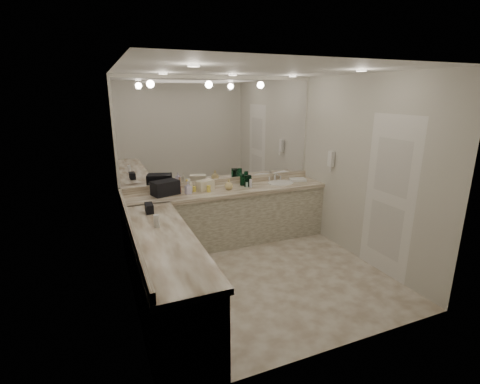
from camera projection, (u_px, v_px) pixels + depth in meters
name	position (u px, v px, depth m)	size (l,w,h in m)	color
floor	(260.00, 276.00, 4.62)	(3.20, 3.20, 0.00)	beige
ceiling	(264.00, 70.00, 3.91)	(3.20, 3.20, 0.00)	white
wall_back	(221.00, 160.00, 5.59)	(3.20, 0.02, 2.60)	beige
wall_left	(126.00, 196.00, 3.67)	(0.02, 3.00, 2.60)	beige
wall_right	(364.00, 171.00, 4.86)	(0.02, 3.00, 2.60)	beige
vanity_back_base	(228.00, 218.00, 5.57)	(3.20, 0.60, 0.84)	beige
vanity_back_top	(228.00, 191.00, 5.44)	(3.20, 0.64, 0.06)	beige
vanity_left_base	(165.00, 278.00, 3.76)	(0.60, 2.40, 0.84)	beige
vanity_left_top	(163.00, 239.00, 3.64)	(0.64, 2.42, 0.06)	beige
backsplash_back	(221.00, 182.00, 5.67)	(3.20, 0.04, 0.10)	beige
backsplash_left	(131.00, 227.00, 3.77)	(0.04, 3.00, 0.10)	beige
mirror_back	(220.00, 131.00, 5.45)	(3.12, 0.01, 1.55)	white
mirror_left	(123.00, 151.00, 3.54)	(0.01, 2.92, 1.55)	white
sink	(281.00, 183.00, 5.79)	(0.44, 0.44, 0.03)	white
faucet	(275.00, 176.00, 5.96)	(0.24, 0.16, 0.14)	silver
wall_phone	(331.00, 159.00, 5.45)	(0.06, 0.10, 0.24)	white
door	(389.00, 197.00, 4.48)	(0.02, 0.82, 2.10)	white
black_toiletry_bag	(165.00, 188.00, 5.11)	(0.38, 0.24, 0.22)	black
black_bag_spill	(149.00, 208.00, 4.35)	(0.09, 0.20, 0.11)	black
cream_cosmetic_case	(205.00, 185.00, 5.37)	(0.26, 0.16, 0.15)	#ECE3C4
hand_towel	(298.00, 180.00, 5.93)	(0.26, 0.18, 0.04)	white
lotion_left	(157.00, 221.00, 3.87)	(0.06, 0.06, 0.15)	white
soap_bottle_a	(190.00, 185.00, 5.26)	(0.07, 0.07, 0.19)	white
soap_bottle_b	(188.00, 188.00, 5.14)	(0.08, 0.08, 0.18)	white
soap_bottle_c	(229.00, 184.00, 5.38)	(0.13, 0.13, 0.17)	#D8C17C
green_bottle_0	(249.00, 181.00, 5.56)	(0.07, 0.07, 0.18)	#0C4526
green_bottle_1	(246.00, 181.00, 5.54)	(0.06, 0.06, 0.19)	#0C4526
green_bottle_2	(248.00, 181.00, 5.56)	(0.07, 0.07, 0.18)	#0C4526
green_bottle_3	(242.00, 180.00, 5.63)	(0.07, 0.07, 0.19)	#0C4526
green_bottle_4	(246.00, 178.00, 5.69)	(0.07, 0.07, 0.21)	#0C4526
amenity_bottle_0	(179.00, 189.00, 5.25)	(0.06, 0.06, 0.08)	#E57F66
amenity_bottle_1	(194.00, 189.00, 5.29)	(0.05, 0.05, 0.08)	#F2D84C
amenity_bottle_2	(158.00, 195.00, 4.99)	(0.05, 0.05, 0.06)	#E0B28C
amenity_bottle_3	(189.00, 189.00, 5.19)	(0.04, 0.04, 0.12)	#E0B28C
amenity_bottle_4	(247.00, 185.00, 5.53)	(0.04, 0.04, 0.08)	silver
amenity_bottle_5	(251.00, 183.00, 5.49)	(0.04, 0.04, 0.14)	silver
amenity_bottle_6	(209.00, 189.00, 5.25)	(0.06, 0.06, 0.10)	#F2D84C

